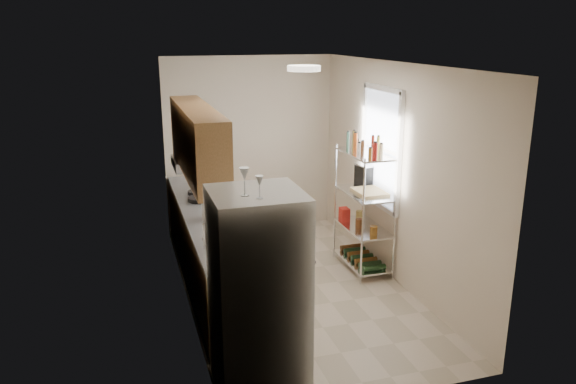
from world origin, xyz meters
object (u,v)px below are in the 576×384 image
Objects in this scene: refrigerator at (258,295)px; espresso_machine at (364,175)px; rice_cooker at (214,209)px; cutting_board at (370,192)px; frying_pan_large at (199,199)px.

espresso_machine is at bearing 50.05° from refrigerator.
cutting_board is (1.96, 0.09, 0.02)m from rice_cooker.
espresso_machine reaches higher than cutting_board.
frying_pan_large is 1.07× the size of espresso_machine.
refrigerator is 2.66m from frying_pan_large.
rice_cooker is at bearing -78.07° from frying_pan_large.
cutting_board is (1.93, 2.02, 0.15)m from refrigerator.
frying_pan_large is 2.12m from espresso_machine.
refrigerator is 6.39× the size of rice_cooker.
rice_cooker is at bearing -175.14° from espresso_machine.
frying_pan_large is (-0.09, 2.66, 0.05)m from refrigerator.
espresso_machine reaches higher than frying_pan_large.
refrigerator reaches higher than cutting_board.
refrigerator is 3.89× the size of cutting_board.
cutting_board is 1.67× the size of espresso_machine.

